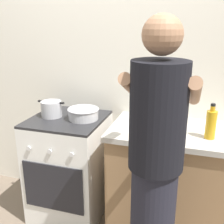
% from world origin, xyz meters
% --- Properties ---
extents(back_wall, '(3.20, 0.10, 2.50)m').
position_xyz_m(back_wall, '(0.20, 0.50, 1.25)').
color(back_wall, silver).
rests_on(back_wall, ground).
extents(countertop, '(1.00, 0.60, 0.90)m').
position_xyz_m(countertop, '(0.55, 0.15, 0.45)').
color(countertop, '#99724C').
rests_on(countertop, ground).
extents(stove_range, '(0.60, 0.62, 0.90)m').
position_xyz_m(stove_range, '(-0.35, 0.15, 0.45)').
color(stove_range, white).
rests_on(stove_range, ground).
extents(pot, '(0.24, 0.17, 0.13)m').
position_xyz_m(pot, '(-0.49, 0.15, 0.97)').
color(pot, '#B2B2B7').
rests_on(pot, stove_range).
extents(mixing_bowl, '(0.26, 0.26, 0.09)m').
position_xyz_m(mixing_bowl, '(-0.21, 0.17, 0.95)').
color(mixing_bowl, '#B7B7BC').
rests_on(mixing_bowl, stove_range).
extents(utensil_crock, '(0.10, 0.10, 0.33)m').
position_xyz_m(utensil_crock, '(0.32, 0.35, 1.01)').
color(utensil_crock, silver).
rests_on(utensil_crock, countertop).
extents(spice_bottle, '(0.04, 0.04, 0.08)m').
position_xyz_m(spice_bottle, '(0.56, 0.10, 0.94)').
color(spice_bottle, silver).
rests_on(spice_bottle, countertop).
extents(oil_bottle, '(0.07, 0.07, 0.25)m').
position_xyz_m(oil_bottle, '(0.77, 0.06, 1.00)').
color(oil_bottle, gold).
rests_on(oil_bottle, countertop).
extents(person, '(0.41, 0.50, 1.70)m').
position_xyz_m(person, '(0.47, -0.43, 0.86)').
color(person, black).
rests_on(person, ground).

